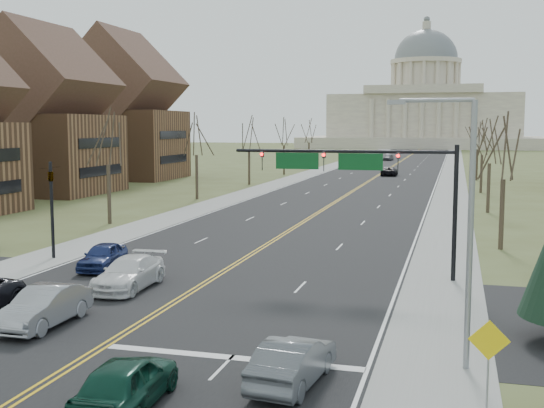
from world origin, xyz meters
The scene contains 33 objects.
ground centered at (0.00, 0.00, 0.00)m, with size 600.00×600.00×0.00m, color #4F552A.
road centered at (0.00, 110.00, 0.01)m, with size 20.00×380.00×0.01m, color black.
cross_road centered at (0.00, 6.00, 0.01)m, with size 120.00×14.00×0.01m, color black.
sidewalk_left centered at (-12.00, 110.00, 0.01)m, with size 4.00×380.00×0.03m, color gray.
sidewalk_right centered at (12.00, 110.00, 0.01)m, with size 4.00×380.00×0.03m, color gray.
center_line centered at (0.00, 110.00, 0.01)m, with size 0.42×380.00×0.01m, color gold.
edge_line_left centered at (-9.80, 110.00, 0.01)m, with size 0.15×380.00×0.01m, color silver.
edge_line_right centered at (9.80, 110.00, 0.01)m, with size 0.15×380.00×0.01m, color silver.
stop_bar centered at (5.00, -1.00, 0.01)m, with size 9.50×0.50×0.01m, color silver.
capitol centered at (0.00, 249.91, 14.20)m, with size 90.00×60.00×50.00m.
signal_mast centered at (7.45, 13.50, 5.76)m, with size 12.12×0.44×7.20m.
signal_left centered at (-11.50, 13.50, 3.71)m, with size 0.32×0.36×6.00m.
street_light centered at (12.74, 0.00, 5.23)m, with size 2.90×0.25×9.07m.
warn_sign centered at (13.50, -4.02, 2.02)m, with size 1.13×0.07×2.87m.
tree_r_0 centered at (15.50, 24.00, 6.55)m, with size 3.74×3.74×8.50m.
tree_l_0 centered at (-15.50, 28.00, 6.94)m, with size 3.96×3.96×9.00m.
tree_r_1 centered at (15.50, 44.00, 6.55)m, with size 3.74×3.74×8.50m.
tree_l_1 centered at (-15.50, 48.00, 6.94)m, with size 3.96×3.96×9.00m.
tree_r_2 centered at (15.50, 64.00, 6.55)m, with size 3.74×3.74×8.50m.
tree_l_2 centered at (-15.50, 68.00, 6.94)m, with size 3.96×3.96×9.00m.
tree_r_3 centered at (15.50, 84.00, 6.55)m, with size 3.74×3.74×8.50m.
tree_l_3 centered at (-15.50, 88.00, 6.94)m, with size 3.96×3.96×9.00m.
tree_r_4 centered at (15.50, 104.00, 6.55)m, with size 3.74×3.74×8.50m.
tree_l_4 centered at (-15.50, 108.00, 6.94)m, with size 3.96×3.96×9.00m.
bldg_left_mid centered at (-36.00, 50.00, 8.54)m, with size 15.10×14.28×20.75m.
bldg_left_far centered at (-38.00, 74.00, 9.54)m, with size 17.10×14.28×23.25m.
car_nb_inner_lead centered at (3.45, -5.92, 0.80)m, with size 1.86×4.61×1.57m, color #0C3527.
car_nb_outer_lead centered at (7.67, -2.85, 0.76)m, with size 1.59×4.55×1.50m, color #54585D.
car_sb_inner_lead centered at (-3.62, 0.66, 0.82)m, with size 1.70×4.89×1.61m, color #92949A.
car_sb_inner_second centered at (-3.27, 7.47, 0.80)m, with size 2.20×5.42×1.57m, color white.
car_sb_outer_second centered at (-6.87, 11.32, 0.76)m, with size 1.77×4.40×1.50m, color navy.
car_far_nb centered at (1.87, 90.36, 0.76)m, with size 2.49×5.39×1.50m, color black.
car_far_sb centered at (-3.13, 140.63, 0.84)m, with size 1.95×4.84×1.65m, color #4B4C52.
Camera 1 is at (12.48, -23.14, 8.16)m, focal length 45.00 mm.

